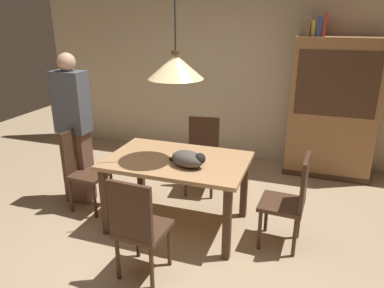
# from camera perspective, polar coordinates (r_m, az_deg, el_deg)

# --- Properties ---
(ground) EXTENTS (10.00, 10.00, 0.00)m
(ground) POSITION_cam_1_polar(r_m,az_deg,el_deg) (3.59, -2.50, -16.36)
(ground) COLOR tan
(back_wall) EXTENTS (6.40, 0.10, 2.90)m
(back_wall) POSITION_cam_1_polar(r_m,az_deg,el_deg) (5.49, 7.61, 12.69)
(back_wall) COLOR beige
(back_wall) RESTS_ON ground
(dining_table) EXTENTS (1.40, 0.90, 0.75)m
(dining_table) POSITION_cam_1_polar(r_m,az_deg,el_deg) (3.66, -2.33, -3.81)
(dining_table) COLOR tan
(dining_table) RESTS_ON ground
(chair_left_side) EXTENTS (0.42, 0.42, 0.93)m
(chair_left_side) POSITION_cam_1_polar(r_m,az_deg,el_deg) (4.23, -16.71, -3.35)
(chair_left_side) COLOR #472D1E
(chair_left_side) RESTS_ON ground
(chair_near_front) EXTENTS (0.42, 0.42, 0.93)m
(chair_near_front) POSITION_cam_1_polar(r_m,az_deg,el_deg) (3.02, -8.53, -12.51)
(chair_near_front) COLOR #472D1E
(chair_near_front) RESTS_ON ground
(chair_far_back) EXTENTS (0.44, 0.44, 0.93)m
(chair_far_back) POSITION_cam_1_polar(r_m,az_deg,el_deg) (4.48, 1.63, -1.15)
(chair_far_back) COLOR #472D1E
(chair_far_back) RESTS_ON ground
(chair_right_side) EXTENTS (0.42, 0.42, 0.93)m
(chair_right_side) POSITION_cam_1_polar(r_m,az_deg,el_deg) (3.51, 15.31, -8.17)
(chair_right_side) COLOR #472D1E
(chair_right_side) RESTS_ON ground
(cat_sleeping) EXTENTS (0.40, 0.32, 0.16)m
(cat_sleeping) POSITION_cam_1_polar(r_m,az_deg,el_deg) (3.42, -0.53, -2.35)
(cat_sleeping) COLOR #4C4742
(cat_sleeping) RESTS_ON dining_table
(pendant_lamp) EXTENTS (0.52, 0.52, 1.30)m
(pendant_lamp) POSITION_cam_1_polar(r_m,az_deg,el_deg) (3.39, -2.58, 12.11)
(pendant_lamp) COLOR beige
(hutch_bookcase) EXTENTS (1.12, 0.45, 1.85)m
(hutch_bookcase) POSITION_cam_1_polar(r_m,az_deg,el_deg) (5.16, 21.19, 4.72)
(hutch_bookcase) COLOR olive
(hutch_bookcase) RESTS_ON ground
(book_brown_thick) EXTENTS (0.06, 0.24, 0.22)m
(book_brown_thick) POSITION_cam_1_polar(r_m,az_deg,el_deg) (5.01, 17.79, 17.15)
(book_brown_thick) COLOR brown
(book_brown_thick) RESTS_ON hutch_bookcase
(book_yellow_short) EXTENTS (0.04, 0.20, 0.18)m
(book_yellow_short) POSITION_cam_1_polar(r_m,az_deg,el_deg) (5.01, 18.59, 16.84)
(book_yellow_short) COLOR gold
(book_yellow_short) RESTS_ON hutch_bookcase
(book_blue_wide) EXTENTS (0.06, 0.24, 0.24)m
(book_blue_wide) POSITION_cam_1_polar(r_m,az_deg,el_deg) (5.01, 19.40, 17.10)
(book_blue_wide) COLOR #384C93
(book_blue_wide) RESTS_ON hutch_bookcase
(book_red_tall) EXTENTS (0.04, 0.22, 0.28)m
(book_red_tall) POSITION_cam_1_polar(r_m,az_deg,el_deg) (5.01, 20.18, 17.25)
(book_red_tall) COLOR #B73833
(book_red_tall) RESTS_ON hutch_bookcase
(person_standing) EXTENTS (0.36, 0.22, 1.73)m
(person_standing) POSITION_cam_1_polar(r_m,az_deg,el_deg) (4.30, -18.06, 2.10)
(person_standing) COLOR brown
(person_standing) RESTS_ON ground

